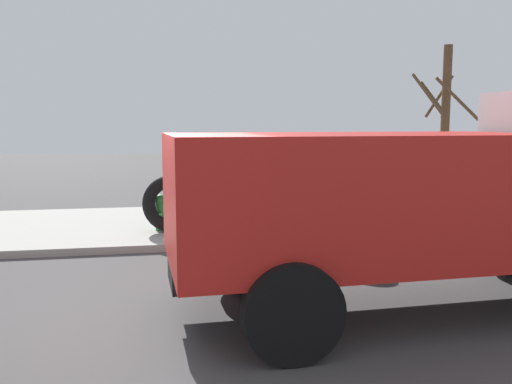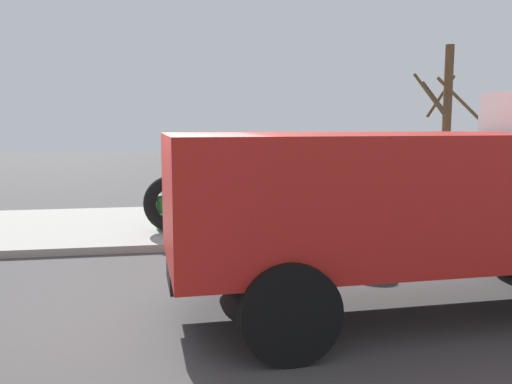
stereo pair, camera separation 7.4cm
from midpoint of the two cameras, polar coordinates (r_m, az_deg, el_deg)
name	(u,v)px [view 2 (the right image)]	position (r m, az deg, el deg)	size (l,w,h in m)	color
ground_plane	(157,327)	(7.12, -10.04, -13.74)	(80.00, 80.00, 0.00)	#423F3F
sidewalk_curb	(158,225)	(13.38, -10.10, -3.43)	(36.00, 5.00, 0.15)	#99968E
fire_hydrant	(161,211)	(12.31, -9.71, -1.99)	(0.26, 0.59, 0.80)	#2D8438
loose_tire	(171,203)	(12.04, -8.69, -1.20)	(1.23, 1.23, 0.28)	black
stop_sign	(299,166)	(11.38, 4.69, 2.74)	(0.76, 0.08, 2.15)	gray
dump_truck_red	(444,192)	(7.76, 19.33, -0.01)	(7.08, 3.00, 3.00)	red
bare_tree	(445,131)	(13.53, 19.37, 6.08)	(1.21, 1.12, 4.16)	#4C3823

